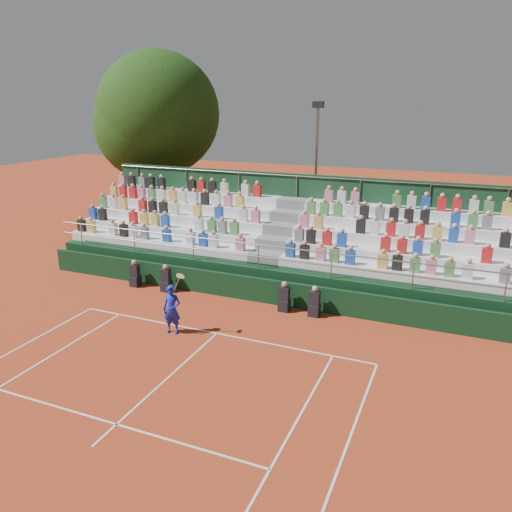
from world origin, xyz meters
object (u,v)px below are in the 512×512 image
at_px(tennis_player, 172,309).
at_px(floodlight_mast, 316,161).
at_px(tree_west, 150,126).
at_px(tree_east, 158,114).

height_order(tennis_player, floodlight_mast, floodlight_mast).
bearing_deg(tennis_player, tree_west, 125.66).
distance_m(tennis_player, tree_east, 16.53).
distance_m(tree_west, tree_east, 0.86).
xyz_separation_m(tennis_player, floodlight_mast, (1.02, 13.63, 3.61)).
bearing_deg(floodlight_mast, tree_east, -175.03).
relative_size(tree_east, floodlight_mast, 1.38).
bearing_deg(tree_west, tennis_player, -54.34).
xyz_separation_m(tennis_player, tree_east, (-8.55, 12.79, 6.04)).
bearing_deg(tree_east, tree_west, -155.99).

